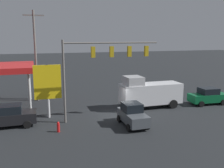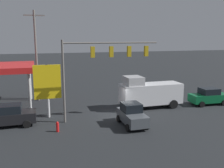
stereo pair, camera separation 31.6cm
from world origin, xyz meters
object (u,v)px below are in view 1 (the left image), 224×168
Objects in this scene: utility_pole at (36,54)px; price_sign at (48,83)px; sedan_waiting at (208,96)px; hatchback_crossing at (133,115)px; delivery_truck at (149,93)px; fire_hydrant at (58,127)px; sedan_far at (10,116)px; traffic_signal_assembly at (103,59)px.

utility_pole is 7.56m from price_sign.
sedan_waiting is (-18.03, 0.72, -2.44)m from price_sign.
hatchback_crossing is at bearing 123.55° from utility_pole.
delivery_truck is 11.33m from fire_hydrant.
sedan_far is (3.40, 1.51, -2.44)m from price_sign.
hatchback_crossing is (-1.99, 2.56, -4.80)m from traffic_signal_assembly.
traffic_signal_assembly reaches higher than hatchback_crossing.
utility_pole is (5.75, -9.11, -0.05)m from traffic_signal_assembly.
sedan_far is (10.33, -3.00, 0.00)m from hatchback_crossing.
price_sign reaches higher than fire_hydrant.
traffic_signal_assembly is at bearing 158.44° from price_sign.
price_sign is 18.21m from sedan_waiting.
price_sign is (4.94, -1.95, -2.36)m from traffic_signal_assembly.
price_sign reaches higher than hatchback_crossing.
delivery_truck reaches higher than sedan_far.
fire_hydrant is at bearing 96.15° from price_sign.
hatchback_crossing reaches higher than sedan_waiting.
delivery_truck is 7.76× the size of fire_hydrant.
hatchback_crossing is (-7.74, 11.67, -4.75)m from utility_pole.
sedan_waiting is 5.12× the size of fire_hydrant.
price_sign is at bearing 1.44° from delivery_truck.
price_sign is 1.16× the size of sedan_far.
delivery_truck is (-5.91, -2.10, -4.06)m from traffic_signal_assembly.
sedan_far is at bearing 5.88° from sedan_waiting.
hatchback_crossing is 0.85× the size of sedan_waiting.
sedan_far is (2.59, 8.67, -4.75)m from utility_pole.
utility_pole is at bearing -145.80° from hatchback_crossing.
price_sign reaches higher than sedan_waiting.
delivery_truck reaches higher than hatchback_crossing.
traffic_signal_assembly reaches higher than sedan_far.
sedan_waiting is (-7.17, 0.87, -0.74)m from delivery_truck.
delivery_truck is at bearing -179.22° from price_sign.
fire_hydrant is at bearing 96.34° from utility_pole.
sedan_far is at bearing 73.35° from utility_pole.
delivery_truck reaches higher than fire_hydrant.
price_sign is at bearing -122.44° from hatchback_crossing.
price_sign is 4.45m from sedan_far.
traffic_signal_assembly is 0.85× the size of utility_pole.
price_sign is 10.99m from delivery_truck.
sedan_far is 21.44m from sedan_waiting.
delivery_truck is 14.37m from sedan_far.
fire_hydrant is at bearing 26.20° from traffic_signal_assembly.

